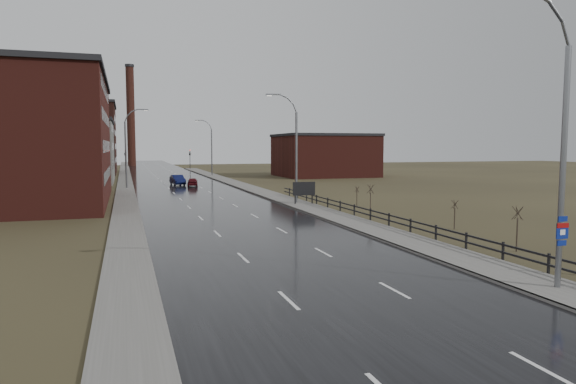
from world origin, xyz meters
TOP-DOWN VIEW (x-y plane):
  - ground at (0.00, 0.00)m, footprint 320.00×320.00m
  - road at (0.00, 60.00)m, footprint 14.00×300.00m
  - sidewalk_right at (8.60, 35.00)m, footprint 3.20×180.00m
  - curb_right at (7.08, 35.00)m, footprint 0.16×180.00m
  - sidewalk_left at (-8.20, 60.00)m, footprint 2.40×260.00m
  - warehouse_mid at (-17.99, 78.00)m, footprint 16.32×20.40m
  - warehouse_far at (-22.99, 108.00)m, footprint 26.52×24.48m
  - building_right at (30.30, 82.00)m, footprint 18.36×16.32m
  - smokestack at (-6.00, 150.00)m, footprint 2.70×2.70m
  - streetlight_main at (8.47, 2.00)m, footprint 3.91×0.29m
  - streetlight_right_mid at (8.50, 36.00)m, footprint 3.36×0.28m
  - streetlight_left at (-7.70, 62.00)m, footprint 3.36×0.28m
  - streetlight_right_far at (8.50, 90.00)m, footprint 3.36×0.28m
  - guardrail at (10.30, 18.31)m, footprint 0.10×53.05m
  - shrub_c at (13.02, 9.08)m, footprint 0.62×0.65m
  - shrub_d at (14.52, 16.98)m, footprint 0.51×0.54m
  - shrub_e at (12.06, 25.50)m, footprint 0.64×0.68m
  - shrub_f at (13.88, 32.06)m, footprint 0.48×0.51m
  - billboard at (9.10, 34.47)m, footprint 2.39×0.17m
  - traffic_light_left at (-8.00, 120.00)m, footprint 0.58×2.73m
  - traffic_light_right at (8.00, 120.00)m, footprint 0.58×2.73m
  - car_near at (-0.43, 66.31)m, footprint 2.17×4.86m
  - car_far at (1.47, 63.07)m, footprint 2.02×3.97m

SIDE VIEW (x-z plane):
  - ground at x=0.00m, z-range 0.00..0.00m
  - road at x=0.00m, z-range 0.00..0.06m
  - sidewalk_left at x=-8.20m, z-range 0.00..0.12m
  - sidewalk_right at x=8.60m, z-range 0.00..0.18m
  - curb_right at x=7.08m, z-range 0.00..0.18m
  - car_far at x=1.47m, z-range 0.00..1.30m
  - guardrail at x=10.30m, z-range 0.16..1.26m
  - car_near at x=-0.43m, z-range 0.00..1.55m
  - shrub_f at x=13.88m, z-range 0.06..2.09m
  - shrub_d at x=14.52m, z-range 0.07..2.20m
  - shrub_c at x=13.02m, z-range 0.08..2.70m
  - shrub_e at x=12.06m, z-range 0.09..2.81m
  - billboard at x=9.10m, z-range 0.45..2.87m
  - building_right at x=30.30m, z-range 0.01..8.51m
  - traffic_light_left at x=-8.00m, z-range 1.95..7.25m
  - traffic_light_right at x=8.00m, z-range 1.95..7.25m
  - warehouse_mid at x=-17.99m, z-range 0.01..10.51m
  - streetlight_right_mid at x=8.50m, z-range 0.16..11.51m
  - streetlight_left at x=-7.70m, z-range 0.16..11.51m
  - streetlight_right_far at x=8.50m, z-range 0.16..11.51m
  - streetlight_main at x=8.47m, z-range 0.01..12.11m
  - warehouse_far at x=-22.99m, z-range 0.01..15.51m
  - smokestack at x=-6.00m, z-range 0.15..30.85m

